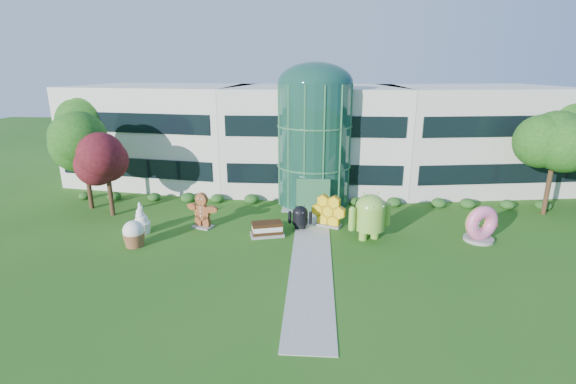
# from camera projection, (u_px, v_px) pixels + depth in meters

# --- Properties ---
(ground) EXTENTS (140.00, 140.00, 0.00)m
(ground) POSITION_uv_depth(u_px,v_px,m) (311.00, 265.00, 24.22)
(ground) COLOR #215114
(ground) RESTS_ON ground
(building) EXTENTS (46.00, 15.00, 9.30)m
(building) POSITION_uv_depth(u_px,v_px,m) (315.00, 136.00, 40.07)
(building) COLOR beige
(building) RESTS_ON ground
(atrium) EXTENTS (6.00, 6.00, 9.80)m
(atrium) POSITION_uv_depth(u_px,v_px,m) (314.00, 145.00, 34.27)
(atrium) COLOR #194738
(atrium) RESTS_ON ground
(walkway) EXTENTS (2.40, 20.00, 0.04)m
(walkway) POSITION_uv_depth(u_px,v_px,m) (312.00, 250.00, 26.12)
(walkway) COLOR #9E9E93
(walkway) RESTS_ON ground
(tree_red) EXTENTS (4.00, 4.00, 6.00)m
(tree_red) POSITION_uv_depth(u_px,v_px,m) (108.00, 178.00, 31.52)
(tree_red) COLOR #3F0C14
(tree_red) RESTS_ON ground
(trees_backdrop) EXTENTS (52.00, 8.00, 8.40)m
(trees_backdrop) POSITION_uv_depth(u_px,v_px,m) (314.00, 151.00, 35.42)
(trees_backdrop) COLOR #164912
(trees_backdrop) RESTS_ON ground
(android_green) EXTENTS (3.78, 3.22, 3.62)m
(android_green) POSITION_uv_depth(u_px,v_px,m) (370.00, 213.00, 27.39)
(android_green) COLOR #77B138
(android_green) RESTS_ON ground
(android_black) EXTENTS (1.78, 1.21, 2.01)m
(android_black) POSITION_uv_depth(u_px,v_px,m) (300.00, 216.00, 29.30)
(android_black) COLOR black
(android_black) RESTS_ON ground
(donut) EXTENTS (2.62, 1.93, 2.47)m
(donut) POSITION_uv_depth(u_px,v_px,m) (481.00, 223.00, 27.27)
(donut) COLOR #E958A1
(donut) RESTS_ON ground
(gingerbread) EXTENTS (3.02, 2.01, 2.60)m
(gingerbread) POSITION_uv_depth(u_px,v_px,m) (202.00, 210.00, 29.56)
(gingerbread) COLOR brown
(gingerbread) RESTS_ON ground
(ice_cream_sandwich) EXTENTS (2.45, 1.67, 0.99)m
(ice_cream_sandwich) POSITION_uv_depth(u_px,v_px,m) (267.00, 229.00, 28.25)
(ice_cream_sandwich) COLOR black
(ice_cream_sandwich) RESTS_ON ground
(honeycomb) EXTENTS (2.86, 1.92, 2.12)m
(honeycomb) POSITION_uv_depth(u_px,v_px,m) (329.00, 212.00, 29.86)
(honeycomb) COLOR yellow
(honeycomb) RESTS_ON ground
(froyo) EXTENTS (1.69, 1.69, 2.25)m
(froyo) POSITION_uv_depth(u_px,v_px,m) (141.00, 218.00, 28.59)
(froyo) COLOR white
(froyo) RESTS_ON ground
(cupcake) EXTENTS (1.56, 1.56, 1.72)m
(cupcake) POSITION_uv_depth(u_px,v_px,m) (134.00, 233.00, 26.56)
(cupcake) COLOR white
(cupcake) RESTS_ON ground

